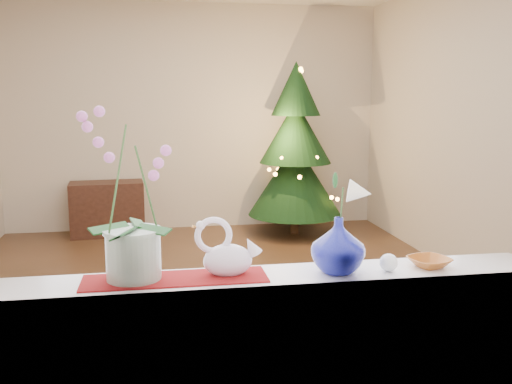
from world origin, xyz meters
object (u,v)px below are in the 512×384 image
Objects in this scene: paperweight at (389,263)px; xmas_tree at (295,149)px; swan at (228,248)px; blue_vase at (338,241)px; orchid_pot at (131,195)px; side_table at (107,209)px; amber_dish at (429,263)px.

xmas_tree is (0.68, 4.36, 0.04)m from paperweight.
xmas_tree is (1.31, 4.30, -0.03)m from swan.
blue_vase is at bearing 173.51° from paperweight.
orchid_pot is 0.82m from blue_vase.
side_table is at bearing 172.15° from xmas_tree.
amber_dish is 0.17× the size of side_table.
paperweight is (0.64, -0.06, -0.07)m from swan.
amber_dish is at bearing 0.58° from blue_vase.
orchid_pot is 4.62m from xmas_tree.
swan is 0.13× the size of xmas_tree.
xmas_tree reaches higher than blue_vase.
blue_vase reaches higher than swan.
side_table is (-2.18, 0.30, -0.69)m from xmas_tree.
side_table is at bearing 105.62° from blue_vase.
paperweight is (0.20, -0.02, -0.09)m from blue_vase.
paperweight is 0.52× the size of amber_dish.
blue_vase is 1.84× the size of amber_dish.
blue_vase is at bearing -78.88° from side_table.
side_table is at bearing 107.84° from paperweight.
orchid_pot is 1.22m from amber_dish.
xmas_tree is (0.49, 4.33, 0.06)m from amber_dish.
paperweight is 4.94m from side_table.
xmas_tree is at bearing 81.19° from paperweight.
xmas_tree reaches higher than paperweight.
orchid_pot reaches higher than side_table.
paperweight is at bearing -98.81° from xmas_tree.
xmas_tree is 2.30m from side_table.
swan is 0.64m from paperweight.
xmas_tree reaches higher than side_table.
xmas_tree reaches higher than orchid_pot.
orchid_pot is at bearing 178.42° from amber_dish.
blue_vase is 3.55× the size of paperweight.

